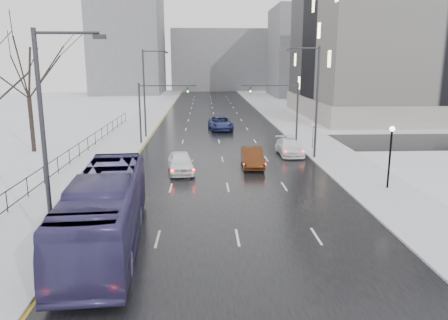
{
  "coord_description": "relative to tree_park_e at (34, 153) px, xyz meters",
  "views": [
    {
      "loc": [
        -1.62,
        1.55,
        8.68
      ],
      "look_at": [
        -0.37,
        28.82,
        2.5
      ],
      "focal_mm": 35.0,
      "sensor_mm": 36.0,
      "label": 1
    }
  ],
  "objects": [
    {
      "name": "road",
      "position": [
        18.2,
        16.0,
        0.02
      ],
      "size": [
        16.0,
        150.0,
        0.04
      ],
      "primitive_type": "cube",
      "color": "black",
      "rests_on": "ground"
    },
    {
      "name": "cross_road",
      "position": [
        18.2,
        4.0,
        0.02
      ],
      "size": [
        130.0,
        10.0,
        0.04
      ],
      "primitive_type": "cube",
      "color": "black",
      "rests_on": "ground"
    },
    {
      "name": "sidewalk_left",
      "position": [
        7.7,
        16.0,
        0.08
      ],
      "size": [
        5.0,
        150.0,
        0.16
      ],
      "primitive_type": "cube",
      "color": "silver",
      "rests_on": "ground"
    },
    {
      "name": "sidewalk_right",
      "position": [
        28.7,
        16.0,
        0.08
      ],
      "size": [
        5.0,
        150.0,
        0.16
      ],
      "primitive_type": "cube",
      "color": "silver",
      "rests_on": "ground"
    },
    {
      "name": "park_strip",
      "position": [
        -1.8,
        16.0,
        0.06
      ],
      "size": [
        14.0,
        150.0,
        0.12
      ],
      "primitive_type": "cube",
      "color": "white",
      "rests_on": "ground"
    },
    {
      "name": "tree_park_e",
      "position": [
        0.0,
        0.0,
        0.0
      ],
      "size": [
        9.45,
        9.45,
        13.5
      ],
      "primitive_type": null,
      "color": "black",
      "rests_on": "ground"
    },
    {
      "name": "iron_fence",
      "position": [
        5.2,
        -14.0,
        0.91
      ],
      "size": [
        0.06,
        70.0,
        1.3
      ],
      "color": "black",
      "rests_on": "sidewalk_left"
    },
    {
      "name": "streetlight_r_mid",
      "position": [
        26.37,
        -4.0,
        5.62
      ],
      "size": [
        2.95,
        0.25,
        10.0
      ],
      "color": "#2D2D33",
      "rests_on": "ground"
    },
    {
      "name": "streetlight_l_near",
      "position": [
        10.03,
        -24.0,
        5.62
      ],
      "size": [
        2.95,
        0.25,
        10.0
      ],
      "color": "#2D2D33",
      "rests_on": "ground"
    },
    {
      "name": "streetlight_l_far",
      "position": [
        10.03,
        8.0,
        5.62
      ],
      "size": [
        2.95,
        0.25,
        10.0
      ],
      "color": "#2D2D33",
      "rests_on": "ground"
    },
    {
      "name": "lamppost_r_mid",
      "position": [
        29.2,
        -14.0,
        2.94
      ],
      "size": [
        0.36,
        0.36,
        4.28
      ],
      "color": "black",
      "rests_on": "sidewalk_right"
    },
    {
      "name": "mast_signal_right",
      "position": [
        25.53,
        4.0,
        4.11
      ],
      "size": [
        6.1,
        0.33,
        6.5
      ],
      "color": "#2D2D33",
      "rests_on": "ground"
    },
    {
      "name": "mast_signal_left",
      "position": [
        10.87,
        4.0,
        4.11
      ],
      "size": [
        6.1,
        0.33,
        6.5
      ],
      "color": "#2D2D33",
      "rests_on": "ground"
    },
    {
      "name": "no_uturn_sign",
      "position": [
        27.4,
        0.0,
        2.3
      ],
      "size": [
        0.6,
        0.06,
        2.7
      ],
      "color": "#2D2D33",
      "rests_on": "sidewalk_right"
    },
    {
      "name": "civic_building",
      "position": [
        53.2,
        28.0,
        11.21
      ],
      "size": [
        41.0,
        31.0,
        24.8
      ],
      "color": "gray",
      "rests_on": "ground"
    },
    {
      "name": "bldg_far_right",
      "position": [
        46.2,
        71.0,
        11.0
      ],
      "size": [
        24.0,
        20.0,
        22.0
      ],
      "primitive_type": "cube",
      "color": "slate",
      "rests_on": "ground"
    },
    {
      "name": "bldg_far_left",
      "position": [
        -3.8,
        81.0,
        14.0
      ],
      "size": [
        18.0,
        22.0,
        28.0
      ],
      "primitive_type": "cube",
      "color": "slate",
      "rests_on": "ground"
    },
    {
      "name": "bldg_far_center",
      "position": [
        22.2,
        96.0,
        9.0
      ],
      "size": [
        30.0,
        18.0,
        18.0
      ],
      "primitive_type": "cube",
      "color": "slate",
      "rests_on": "ground"
    },
    {
      "name": "bus",
      "position": [
        11.87,
        -22.6,
        1.79
      ],
      "size": [
        3.86,
        12.76,
        3.5
      ],
      "primitive_type": "imported",
      "rotation": [
        0.0,
        0.0,
        0.07
      ],
      "color": "#3E376B",
      "rests_on": "road"
    },
    {
      "name": "sedan_center_near",
      "position": [
        14.7,
        -8.63,
        0.87
      ],
      "size": [
        2.5,
        5.04,
        1.65
      ],
      "primitive_type": "imported",
      "rotation": [
        0.0,
        0.0,
        0.12
      ],
      "color": "white",
      "rests_on": "road"
    },
    {
      "name": "sedan_right_near",
      "position": [
        20.58,
        -7.0,
        0.84
      ],
      "size": [
        1.79,
        4.89,
        1.6
      ],
      "primitive_type": "imported",
      "rotation": [
        0.0,
        0.0,
        -0.02
      ],
      "color": "#4C210D",
      "rests_on": "road"
    },
    {
      "name": "sedan_right_cross",
      "position": [
        18.7,
        13.45,
        0.88
      ],
      "size": [
        3.28,
        6.27,
        1.69
      ],
      "primitive_type": "imported",
      "rotation": [
        0.0,
        0.0,
        0.08
      ],
      "color": "navy",
      "rests_on": "road"
    },
    {
      "name": "sedan_right_far",
      "position": [
        24.6,
        -2.36,
        0.79
      ],
      "size": [
        2.2,
        5.2,
        1.5
      ],
      "primitive_type": "imported",
      "rotation": [
        0.0,
        0.0,
        0.02
      ],
      "color": "white",
      "rests_on": "road"
    }
  ]
}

